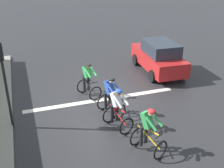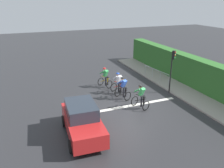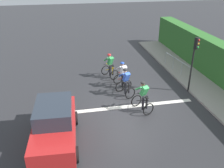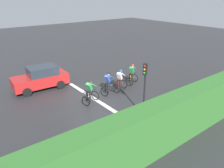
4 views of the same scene
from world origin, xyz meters
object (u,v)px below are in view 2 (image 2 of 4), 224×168
(cyclist_second, at_px, (118,84))
(cyclist_fourth, at_px, (141,97))
(cyclist_lead, at_px, (105,78))
(traffic_light_near_crossing, at_px, (172,65))
(cyclist_mid, at_px, (123,89))
(pedestrian_railing_kerbside, at_px, (156,72))
(car_red, at_px, (82,120))

(cyclist_second, relative_size, cyclist_fourth, 1.00)
(cyclist_lead, bearing_deg, traffic_light_near_crossing, -35.05)
(cyclist_mid, relative_size, pedestrian_railing_kerbside, 0.50)
(traffic_light_near_crossing, bearing_deg, cyclist_fourth, -155.76)
(traffic_light_near_crossing, xyz_separation_m, pedestrian_railing_kerbside, (0.48, 2.81, -1.44))
(car_red, xyz_separation_m, pedestrian_railing_kerbside, (8.33, 6.00, -0.09))
(traffic_light_near_crossing, relative_size, pedestrian_railing_kerbside, 1.00)
(cyclist_second, height_order, car_red, car_red)
(cyclist_second, relative_size, pedestrian_railing_kerbside, 0.50)
(pedestrian_railing_kerbside, bearing_deg, cyclist_fourth, -131.96)
(cyclist_fourth, bearing_deg, cyclist_mid, 104.03)
(cyclist_lead, distance_m, pedestrian_railing_kerbside, 4.77)
(cyclist_lead, relative_size, car_red, 0.40)
(cyclist_second, bearing_deg, cyclist_lead, 106.18)
(cyclist_fourth, height_order, traffic_light_near_crossing, traffic_light_near_crossing)
(cyclist_mid, xyz_separation_m, traffic_light_near_crossing, (3.89, -0.29, 1.43))
(cyclist_fourth, height_order, car_red, car_red)
(cyclist_mid, distance_m, traffic_light_near_crossing, 4.15)
(cyclist_second, height_order, pedestrian_railing_kerbside, cyclist_second)
(cyclist_fourth, relative_size, pedestrian_railing_kerbside, 0.50)
(cyclist_mid, bearing_deg, cyclist_lead, 98.27)
(cyclist_fourth, height_order, pedestrian_railing_kerbside, cyclist_fourth)
(cyclist_fourth, distance_m, car_red, 4.72)
(cyclist_mid, height_order, cyclist_fourth, same)
(cyclist_lead, distance_m, cyclist_fourth, 4.63)
(cyclist_second, xyz_separation_m, traffic_light_near_crossing, (3.80, -1.35, 1.43))
(cyclist_lead, height_order, pedestrian_railing_kerbside, cyclist_lead)
(traffic_light_near_crossing, bearing_deg, cyclist_lead, 144.95)
(car_red, bearing_deg, cyclist_mid, 41.36)
(cyclist_mid, bearing_deg, cyclist_fourth, -75.97)
(cyclist_lead, distance_m, traffic_light_near_crossing, 5.42)
(cyclist_fourth, bearing_deg, traffic_light_near_crossing, 24.24)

